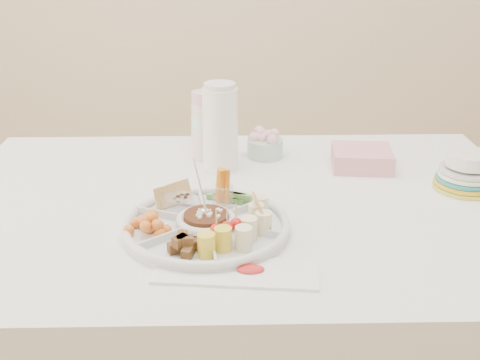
{
  "coord_description": "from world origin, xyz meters",
  "views": [
    {
      "loc": [
        -0.03,
        -1.39,
        1.42
      ],
      "look_at": [
        -0.0,
        -0.06,
        0.84
      ],
      "focal_mm": 45.0,
      "sensor_mm": 36.0,
      "label": 1
    }
  ],
  "objects_px": {
    "party_tray": "(206,223)",
    "thermos": "(220,127)",
    "plate_stack": "(467,170)",
    "dining_table": "(241,323)"
  },
  "relations": [
    {
      "from": "dining_table",
      "to": "thermos",
      "type": "xyz_separation_m",
      "value": [
        -0.05,
        0.22,
        0.51
      ]
    },
    {
      "from": "dining_table",
      "to": "party_tray",
      "type": "xyz_separation_m",
      "value": [
        -0.08,
        -0.16,
        0.4
      ]
    },
    {
      "from": "dining_table",
      "to": "thermos",
      "type": "height_order",
      "value": "thermos"
    },
    {
      "from": "party_tray",
      "to": "plate_stack",
      "type": "height_order",
      "value": "plate_stack"
    },
    {
      "from": "dining_table",
      "to": "thermos",
      "type": "relative_size",
      "value": 5.89
    },
    {
      "from": "plate_stack",
      "to": "dining_table",
      "type": "bearing_deg",
      "value": -173.42
    },
    {
      "from": "party_tray",
      "to": "dining_table",
      "type": "bearing_deg",
      "value": 62.31
    },
    {
      "from": "party_tray",
      "to": "thermos",
      "type": "bearing_deg",
      "value": 85.36
    },
    {
      "from": "thermos",
      "to": "plate_stack",
      "type": "relative_size",
      "value": 1.56
    },
    {
      "from": "thermos",
      "to": "plate_stack",
      "type": "distance_m",
      "value": 0.68
    }
  ]
}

